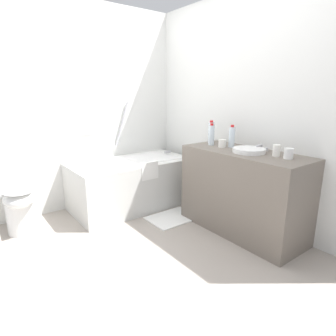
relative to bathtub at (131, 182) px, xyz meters
name	(u,v)px	position (x,y,z in m)	size (l,w,h in m)	color
ground_plane	(130,254)	(-0.59, -0.98, -0.31)	(3.82, 3.82, 0.00)	#9E9389
wall_back_tiled	(66,109)	(-0.59, 0.43, 0.89)	(3.22, 0.10, 2.41)	silver
wall_right_mirror	(245,110)	(0.88, -0.98, 0.89)	(0.10, 3.13, 2.41)	silver
bathtub	(131,182)	(0.00, 0.00, 0.00)	(1.45, 0.77, 1.27)	silver
toilet	(17,198)	(-1.27, 0.09, 0.04)	(0.39, 0.49, 0.72)	white
vanity_counter	(242,192)	(0.56, -1.27, 0.11)	(0.54, 1.27, 0.83)	#6B6056
sink_basin	(249,150)	(0.54, -1.32, 0.54)	(0.31, 0.31, 0.04)	white
sink_faucet	(261,148)	(0.72, -1.32, 0.55)	(0.10, 0.15, 0.06)	#B6B6BB
water_bottle_0	(232,137)	(0.62, -1.04, 0.63)	(0.06, 0.06, 0.23)	silver
water_bottle_1	(211,135)	(0.54, -0.82, 0.63)	(0.06, 0.06, 0.23)	silver
water_bottle_2	(211,133)	(0.62, -0.73, 0.64)	(0.07, 0.07, 0.25)	silver
drinking_glass_0	(277,151)	(0.60, -1.57, 0.57)	(0.07, 0.07, 0.10)	white
drinking_glass_1	(289,154)	(0.59, -1.69, 0.57)	(0.08, 0.08, 0.09)	white
drinking_glass_2	(223,143)	(0.54, -0.99, 0.56)	(0.08, 0.08, 0.08)	white
bath_mat	(172,218)	(0.16, -0.62, -0.31)	(0.53, 0.40, 0.01)	white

